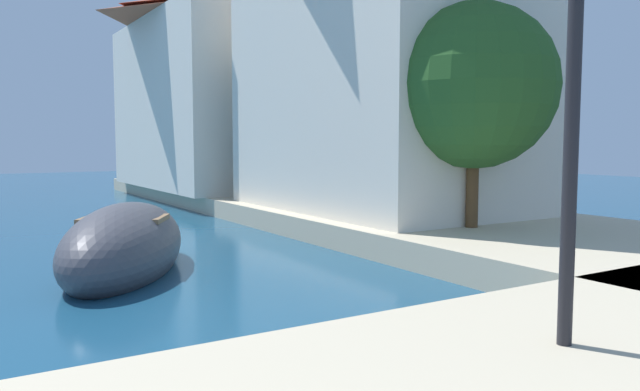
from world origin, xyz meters
TOP-DOWN VIEW (x-y plane):
  - quay_promenade at (4.32, -0.37)m, footprint 44.00×32.00m
  - moored_boat_4 at (5.89, 3.55)m, footprint 3.56×4.52m
  - waterfront_building_main at (13.00, 5.72)m, footprint 5.47×7.90m
  - waterfront_building_annex at (13.00, 14.58)m, footprint 6.23×7.94m
  - waterfront_building_far at (13.00, 15.27)m, footprint 7.09×10.03m
  - quayside_lamp_post at (7.69, -3.59)m, footprint 0.28×0.28m
  - quayside_tree at (12.18, 1.89)m, footprint 3.20×3.20m

SIDE VIEW (x-z plane):
  - quay_promenade at x=4.32m, z-range 0.00..0.50m
  - moored_boat_4 at x=5.89m, z-range -0.33..1.16m
  - quayside_lamp_post at x=7.69m, z-range 0.94..4.65m
  - quayside_tree at x=12.18m, z-range 1.07..5.41m
  - waterfront_building_annex at x=13.00m, z-range 0.55..7.88m
  - waterfront_building_far at x=13.00m, z-range 0.56..7.88m
  - waterfront_building_main at x=13.00m, z-range 0.55..8.64m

